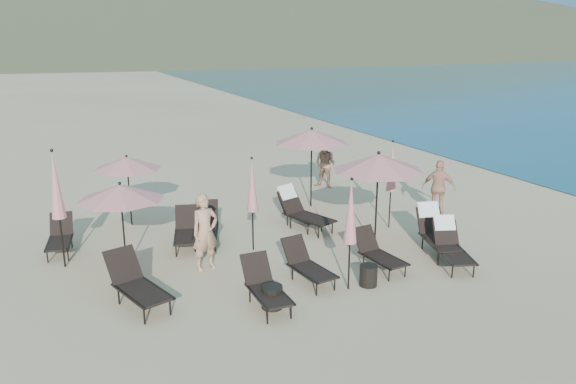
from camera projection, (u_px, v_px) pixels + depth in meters
name	position (u px, v px, depth m)	size (l,w,h in m)	color
ground	(358.00, 277.00, 12.64)	(800.00, 800.00, 0.00)	#D6BA8C
lounger_0	(136.00, 283.00, 11.22)	(1.15, 1.87, 1.01)	black
lounger_1	(265.00, 286.00, 11.22)	(0.61, 1.56, 0.90)	black
lounger_2	(307.00, 264.00, 12.31)	(0.78, 1.57, 0.86)	black
lounger_3	(378.00, 252.00, 12.99)	(0.72, 1.54, 0.85)	black
lounger_4	(451.00, 244.00, 13.26)	(1.09, 1.71, 1.01)	black
lounger_5	(436.00, 231.00, 14.00)	(1.11, 1.86, 1.09)	black
lounger_6	(60.00, 236.00, 14.00)	(0.78, 1.55, 0.85)	black
lounger_7	(186.00, 230.00, 14.38)	(1.00, 1.68, 0.91)	black
lounger_8	(206.00, 225.00, 14.72)	(1.12, 1.74, 0.94)	black
lounger_9	(299.00, 212.00, 15.84)	(0.89, 1.61, 0.88)	black
lounger_10	(302.00, 210.00, 15.68)	(1.19, 1.90, 1.12)	black
umbrella_open_0	(120.00, 192.00, 12.55)	(1.95, 1.95, 2.10)	black
umbrella_open_1	(378.00, 163.00, 13.84)	(2.32, 2.32, 2.50)	black
umbrella_open_2	(127.00, 163.00, 15.60)	(1.90, 1.90, 2.04)	black
umbrella_open_3	(312.00, 137.00, 17.19)	(2.35, 2.35, 2.53)	black
umbrella_closed_0	(351.00, 213.00, 11.57)	(0.29, 0.29, 2.47)	black
umbrella_closed_1	(392.00, 167.00, 15.39)	(0.29, 0.29, 2.50)	black
umbrella_closed_2	(56.00, 186.00, 12.65)	(0.33, 0.33, 2.83)	black
umbrella_closed_3	(252.00, 186.00, 13.76)	(0.28, 0.28, 2.41)	black
side_table_0	(272.00, 297.00, 11.16)	(0.43, 0.43, 0.47)	black
side_table_1	(368.00, 275.00, 12.14)	(0.39, 0.39, 0.47)	black
beachgoer_a	(205.00, 232.00, 12.84)	(0.66, 0.43, 1.80)	tan
beachgoer_b	(325.00, 164.00, 19.77)	(0.81, 0.63, 1.67)	#AC7859
beachgoer_c	(439.00, 188.00, 16.73)	(0.99, 0.41, 1.69)	tan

